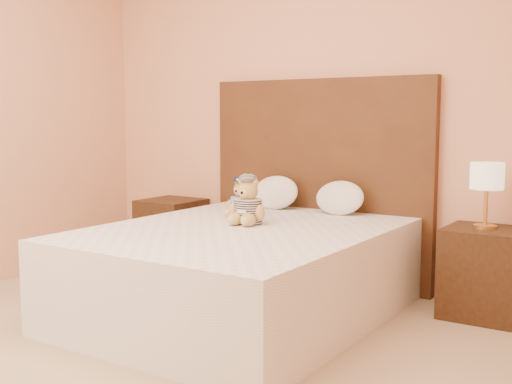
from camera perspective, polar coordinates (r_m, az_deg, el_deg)
ground at (r=3.20m, az=-14.09°, el=-16.00°), size 4.00×4.50×0.00m
bed at (r=3.98m, az=-1.31°, el=-7.11°), size 1.60×2.00×0.55m
headboard at (r=4.75m, az=5.60°, el=0.93°), size 1.75×0.08×1.50m
nightstand_left at (r=5.35m, az=-7.50°, el=-3.60°), size 0.45×0.45×0.55m
nightstand_right at (r=4.20m, az=19.54°, el=-6.76°), size 0.45×0.45×0.55m
lamp at (r=4.11m, az=19.84°, el=1.06°), size 0.20×0.20×0.40m
teddy_police at (r=4.33m, az=-1.25°, el=-0.46°), size 0.23×0.22×0.27m
teddy_prisoner at (r=4.04m, az=-0.71°, el=-0.79°), size 0.28×0.27×0.30m
pillow_left at (r=4.73m, az=1.73°, el=0.11°), size 0.37×0.24×0.26m
pillow_right at (r=4.48m, az=7.45°, el=-0.37°), size 0.36×0.23×0.25m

